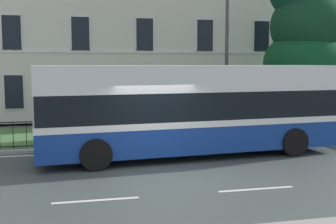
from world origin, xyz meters
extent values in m
cube|color=#3F4645|center=(0.00, 0.00, -0.03)|extent=(60.00, 56.00, 0.06)
cube|color=silver|center=(0.00, 3.65, 0.00)|extent=(54.00, 0.14, 0.01)
cube|color=silver|center=(-2.00, -1.80, 0.00)|extent=(2.00, 0.12, 0.01)
cube|color=silver|center=(2.00, -1.80, 0.00)|extent=(2.00, 0.12, 0.01)
cube|color=#9E9E99|center=(0.00, 4.12, 0.06)|extent=(57.00, 0.24, 0.12)
cube|color=#436B3A|center=(0.00, 6.94, 0.06)|extent=(57.00, 5.40, 0.12)
cube|color=silver|center=(-0.24, 16.57, 4.89)|extent=(19.94, 10.92, 9.53)
cube|color=white|center=(-0.24, 11.08, 3.79)|extent=(19.94, 0.06, 0.20)
cube|color=#2D333D|center=(-0.24, 11.07, 1.22)|extent=(1.10, 0.06, 2.20)
cube|color=white|center=(-5.23, 11.07, 1.73)|extent=(0.99, 0.04, 1.77)
cube|color=black|center=(-5.23, 11.05, 1.73)|extent=(0.89, 0.03, 1.67)
cube|color=white|center=(-1.90, 11.07, 1.73)|extent=(0.99, 0.04, 1.77)
cube|color=black|center=(-1.90, 11.05, 1.73)|extent=(0.89, 0.03, 1.67)
cube|color=white|center=(1.42, 11.07, 1.73)|extent=(0.99, 0.04, 1.77)
cube|color=black|center=(1.42, 11.05, 1.73)|extent=(0.89, 0.03, 1.67)
cube|color=white|center=(4.74, 11.07, 1.73)|extent=(0.99, 0.04, 1.77)
cube|color=black|center=(4.74, 11.05, 1.73)|extent=(0.89, 0.03, 1.67)
cube|color=white|center=(8.07, 11.07, 1.73)|extent=(0.99, 0.04, 1.77)
cube|color=black|center=(8.07, 11.05, 1.73)|extent=(0.89, 0.03, 1.67)
cube|color=white|center=(-5.23, 11.07, 4.67)|extent=(0.99, 0.04, 1.77)
cube|color=black|center=(-5.23, 11.05, 4.67)|extent=(0.89, 0.03, 1.67)
cube|color=white|center=(-1.90, 11.07, 4.67)|extent=(0.99, 0.04, 1.77)
cube|color=black|center=(-1.90, 11.05, 4.67)|extent=(0.89, 0.03, 1.67)
cube|color=white|center=(1.42, 11.07, 4.67)|extent=(0.99, 0.04, 1.77)
cube|color=black|center=(1.42, 11.05, 4.67)|extent=(0.89, 0.03, 1.67)
cube|color=white|center=(4.74, 11.07, 4.67)|extent=(0.99, 0.04, 1.77)
cube|color=black|center=(4.74, 11.05, 4.67)|extent=(0.89, 0.03, 1.67)
cube|color=white|center=(8.07, 11.07, 4.67)|extent=(0.99, 0.04, 1.77)
cube|color=black|center=(8.07, 11.05, 4.67)|extent=(0.89, 0.03, 1.67)
cube|color=black|center=(-0.24, 4.40, 1.07)|extent=(13.98, 0.04, 0.04)
cube|color=black|center=(-0.24, 4.40, 0.20)|extent=(13.98, 0.04, 0.04)
cylinder|color=black|center=(-4.98, 4.40, 0.59)|extent=(0.02, 0.02, 0.95)
cylinder|color=black|center=(-4.53, 4.40, 0.59)|extent=(0.02, 0.02, 0.95)
cylinder|color=black|center=(-4.08, 4.40, 0.59)|extent=(0.02, 0.02, 0.95)
cylinder|color=black|center=(-3.62, 4.40, 0.59)|extent=(0.02, 0.02, 0.95)
cylinder|color=black|center=(-3.17, 4.40, 0.59)|extent=(0.02, 0.02, 0.95)
cylinder|color=black|center=(-2.72, 4.40, 0.59)|extent=(0.02, 0.02, 0.95)
cylinder|color=black|center=(-2.27, 4.40, 0.59)|extent=(0.02, 0.02, 0.95)
cylinder|color=black|center=(-1.82, 4.40, 0.59)|extent=(0.02, 0.02, 0.95)
cylinder|color=black|center=(-1.37, 4.40, 0.59)|extent=(0.02, 0.02, 0.95)
cylinder|color=black|center=(-0.92, 4.40, 0.59)|extent=(0.02, 0.02, 0.95)
cylinder|color=black|center=(-0.47, 4.40, 0.59)|extent=(0.02, 0.02, 0.95)
cylinder|color=black|center=(-0.02, 4.40, 0.59)|extent=(0.02, 0.02, 0.95)
cylinder|color=black|center=(0.44, 4.40, 0.59)|extent=(0.02, 0.02, 0.95)
cylinder|color=black|center=(0.89, 4.40, 0.59)|extent=(0.02, 0.02, 0.95)
cylinder|color=black|center=(1.34, 4.40, 0.59)|extent=(0.02, 0.02, 0.95)
cylinder|color=black|center=(1.79, 4.40, 0.59)|extent=(0.02, 0.02, 0.95)
cylinder|color=black|center=(2.24, 4.40, 0.59)|extent=(0.02, 0.02, 0.95)
cylinder|color=black|center=(2.69, 4.40, 0.59)|extent=(0.02, 0.02, 0.95)
cylinder|color=black|center=(3.14, 4.40, 0.59)|extent=(0.02, 0.02, 0.95)
cylinder|color=black|center=(3.59, 4.40, 0.59)|extent=(0.02, 0.02, 0.95)
cylinder|color=black|center=(4.04, 4.40, 0.59)|extent=(0.02, 0.02, 0.95)
cylinder|color=black|center=(4.50, 4.40, 0.59)|extent=(0.02, 0.02, 0.95)
cylinder|color=black|center=(4.95, 4.40, 0.59)|extent=(0.02, 0.02, 0.95)
cylinder|color=black|center=(5.40, 4.40, 0.59)|extent=(0.02, 0.02, 0.95)
cylinder|color=black|center=(5.85, 4.40, 0.59)|extent=(0.02, 0.02, 0.95)
cylinder|color=black|center=(6.30, 4.40, 0.59)|extent=(0.02, 0.02, 0.95)
cylinder|color=black|center=(6.75, 4.40, 0.59)|extent=(0.02, 0.02, 0.95)
cylinder|color=#423328|center=(8.41, 7.31, 1.07)|extent=(0.37, 0.37, 1.89)
ellipsoid|color=#113827|center=(8.25, 7.08, 1.45)|extent=(4.07, 4.07, 3.44)
ellipsoid|color=#0F3E20|center=(8.53, 7.18, 3.18)|extent=(3.95, 3.95, 3.13)
ellipsoid|color=#0F331E|center=(8.61, 7.16, 4.92)|extent=(3.55, 3.55, 3.32)
cube|color=navy|center=(1.45, 2.51, 0.77)|extent=(10.40, 3.32, 1.02)
cube|color=white|center=(1.45, 2.51, 1.24)|extent=(10.42, 3.34, 0.20)
cube|color=black|center=(1.45, 2.51, 1.76)|extent=(10.32, 3.28, 0.96)
cube|color=silver|center=(1.45, 2.51, 2.66)|extent=(10.40, 3.32, 0.85)
cube|color=black|center=(6.57, 2.91, 1.71)|extent=(0.23, 2.13, 0.88)
cube|color=black|center=(6.57, 2.91, 2.62)|extent=(0.20, 1.82, 0.54)
cylinder|color=silver|center=(6.51, 3.72, 0.48)|extent=(0.06, 0.20, 0.20)
cylinder|color=silver|center=(6.63, 2.10, 0.48)|extent=(0.06, 0.20, 0.20)
cylinder|color=black|center=(4.72, 3.98, 0.48)|extent=(0.98, 0.37, 0.96)
cylinder|color=black|center=(4.91, 1.56, 0.48)|extent=(0.98, 0.37, 0.96)
cylinder|color=black|center=(-2.01, 3.46, 0.48)|extent=(0.98, 0.37, 0.96)
cylinder|color=black|center=(-1.82, 1.03, 0.48)|extent=(0.98, 0.37, 0.96)
cylinder|color=#333338|center=(3.76, 5.09, 3.50)|extent=(0.14, 0.14, 6.76)
camera|label=1|loc=(-2.54, -11.60, 3.16)|focal=46.08mm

